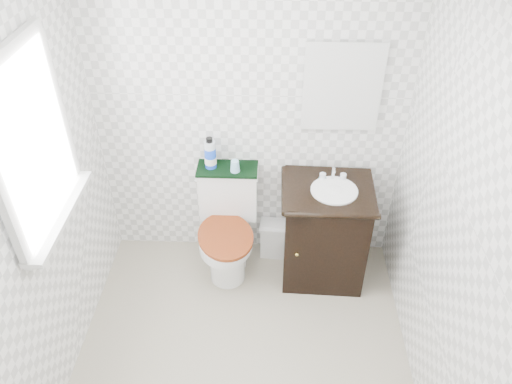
# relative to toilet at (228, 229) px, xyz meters

# --- Properties ---
(floor) EXTENTS (2.40, 2.40, 0.00)m
(floor) POSITION_rel_toilet_xyz_m (0.16, -0.97, -0.36)
(floor) COLOR #A9A288
(floor) RESTS_ON ground
(wall_back) EXTENTS (2.40, 0.00, 2.40)m
(wall_back) POSITION_rel_toilet_xyz_m (0.16, 0.23, 0.84)
(wall_back) COLOR white
(wall_back) RESTS_ON ground
(wall_left) EXTENTS (0.00, 2.40, 2.40)m
(wall_left) POSITION_rel_toilet_xyz_m (-0.94, -0.97, 0.84)
(wall_left) COLOR white
(wall_left) RESTS_ON ground
(wall_right) EXTENTS (0.00, 2.40, 2.40)m
(wall_right) POSITION_rel_toilet_xyz_m (1.26, -0.97, 0.84)
(wall_right) COLOR white
(wall_right) RESTS_ON ground
(window) EXTENTS (0.02, 0.70, 0.90)m
(window) POSITION_rel_toilet_xyz_m (-0.91, -0.72, 1.19)
(window) COLOR white
(window) RESTS_ON wall_left
(mirror) EXTENTS (0.50, 0.02, 0.60)m
(mirror) POSITION_rel_toilet_xyz_m (0.77, 0.21, 1.09)
(mirror) COLOR silver
(mirror) RESTS_ON wall_back
(toilet) EXTENTS (0.49, 0.67, 0.83)m
(toilet) POSITION_rel_toilet_xyz_m (0.00, 0.00, 0.00)
(toilet) COLOR white
(toilet) RESTS_ON floor
(vanity) EXTENTS (0.64, 0.56, 0.92)m
(vanity) POSITION_rel_toilet_xyz_m (0.73, -0.06, 0.07)
(vanity) COLOR black
(vanity) RESTS_ON floor
(trash_bin) EXTENTS (0.23, 0.19, 0.31)m
(trash_bin) POSITION_rel_toilet_xyz_m (0.35, 0.13, -0.21)
(trash_bin) COLOR silver
(trash_bin) RESTS_ON floor
(towel) EXTENTS (0.44, 0.22, 0.02)m
(towel) POSITION_rel_toilet_xyz_m (0.00, 0.12, 0.48)
(towel) COLOR black
(towel) RESTS_ON toilet
(mouthwash_bottle) EXTENTS (0.08, 0.08, 0.24)m
(mouthwash_bottle) POSITION_rel_toilet_xyz_m (-0.12, 0.13, 0.59)
(mouthwash_bottle) COLOR blue
(mouthwash_bottle) RESTS_ON towel
(cup) EXTENTS (0.07, 0.07, 0.09)m
(cup) POSITION_rel_toilet_xyz_m (0.06, 0.09, 0.53)
(cup) COLOR #93CFF0
(cup) RESTS_ON towel
(soap_bar) EXTENTS (0.06, 0.04, 0.02)m
(soap_bar) POSITION_rel_toilet_xyz_m (0.69, 0.05, 0.47)
(soap_bar) COLOR #197879
(soap_bar) RESTS_ON vanity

